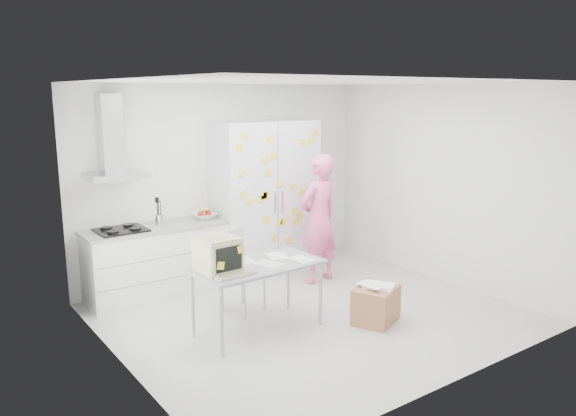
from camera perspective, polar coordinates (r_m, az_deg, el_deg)
floor at (r=6.79m, az=2.41°, el=-10.84°), size 4.50×4.00×0.02m
walls at (r=6.96m, az=-1.14°, el=1.43°), size 4.52×4.01×2.70m
ceiling at (r=6.27m, az=2.63°, el=12.68°), size 4.50×4.00×0.02m
counter_run at (r=7.46m, az=-13.10°, el=-5.13°), size 1.84×0.63×1.28m
range_hood at (r=7.15m, az=-17.44°, el=6.09°), size 0.70×0.48×1.01m
tall_cabinet at (r=8.03m, az=-2.35°, el=0.99°), size 1.50×0.68×2.20m
person at (r=7.69m, az=3.15°, el=-1.09°), size 0.71×0.52×1.78m
desk at (r=5.95m, az=-5.57°, el=-5.31°), size 1.45×0.77×1.13m
chair at (r=6.76m, az=-5.10°, el=-5.90°), size 0.55×0.55×0.98m
cardboard_box at (r=6.58m, az=8.94°, el=-9.62°), size 0.64×0.59×0.45m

